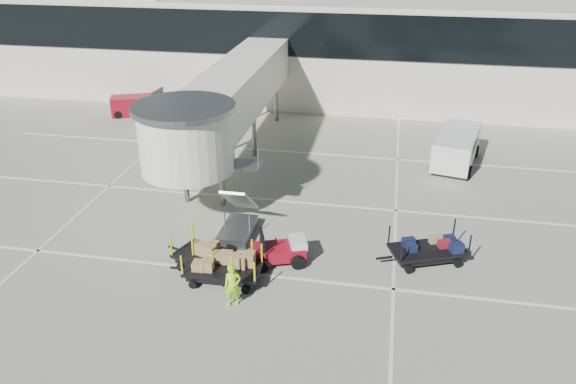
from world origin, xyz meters
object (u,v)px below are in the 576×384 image
minivan (457,145)px  box_cart_near (220,268)px  baggage_tug (279,251)px  suitcase_cart (428,251)px  box_cart_far (212,258)px  ground_worker (233,286)px  belt_loader (137,105)px

minivan → box_cart_near: bearing=-112.8°
baggage_tug → suitcase_cart: baggage_tug is taller
box_cart_far → suitcase_cart: bearing=33.3°
box_cart_far → minivan: minivan is taller
box_cart_near → ground_worker: 1.80m
suitcase_cart → belt_loader: size_ratio=0.95×
baggage_tug → belt_loader: (-14.88, 18.31, 0.16)m
belt_loader → box_cart_far: bearing=-79.4°
ground_worker → suitcase_cart: bearing=8.3°
baggage_tug → box_cart_far: (-2.72, -1.07, 0.01)m
box_cart_far → minivan: size_ratio=0.72×
baggage_tug → box_cart_far: 2.92m
ground_worker → minivan: bearing=36.4°
suitcase_cart → minivan: (2.05, 11.66, 0.66)m
baggage_tug → box_cart_near: 2.84m
suitcase_cart → baggage_tug: bearing=168.9°
minivan → ground_worker: bearing=-107.7°
box_cart_near → minivan: size_ratio=0.68×
minivan → belt_loader: 23.96m
baggage_tug → minivan: size_ratio=0.46×
box_cart_near → box_cart_far: bearing=124.5°
box_cart_far → ground_worker: size_ratio=2.24×
baggage_tug → box_cart_far: bearing=-178.5°
box_cart_far → ground_worker: ground_worker is taller
ground_worker → minivan: size_ratio=0.32×
baggage_tug → belt_loader: bearing=109.2°
box_cart_near → minivan: bearing=52.8°
belt_loader → baggage_tug: bearing=-72.4°
baggage_tug → box_cart_far: box_cart_far is taller
box_cart_near → baggage_tug: bearing=39.0°
box_cart_far → belt_loader: 22.88m
ground_worker → belt_loader: (-13.72, 21.63, -0.18)m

